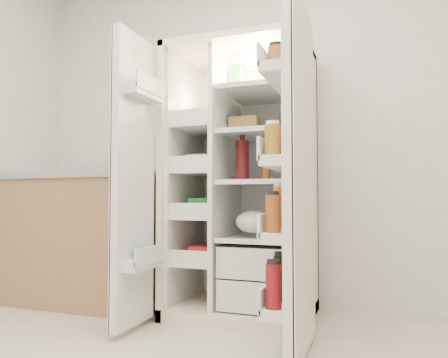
% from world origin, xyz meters
% --- Properties ---
extents(wall_back, '(4.00, 0.02, 2.70)m').
position_xyz_m(wall_back, '(0.00, 2.00, 1.35)').
color(wall_back, silver).
rests_on(wall_back, floor).
extents(refrigerator, '(0.92, 0.70, 1.80)m').
position_xyz_m(refrigerator, '(-0.10, 1.65, 0.75)').
color(refrigerator, beige).
rests_on(refrigerator, floor).
extents(freezer_door, '(0.15, 0.40, 1.72)m').
position_xyz_m(freezer_door, '(-0.61, 1.05, 0.89)').
color(freezer_door, silver).
rests_on(freezer_door, floor).
extents(fridge_door, '(0.17, 0.58, 1.72)m').
position_xyz_m(fridge_door, '(0.37, 0.96, 0.87)').
color(fridge_door, silver).
rests_on(fridge_door, floor).
extents(kitchen_counter, '(1.33, 0.71, 0.96)m').
position_xyz_m(kitchen_counter, '(-1.31, 1.56, 0.48)').
color(kitchen_counter, '#986E4C').
rests_on(kitchen_counter, floor).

